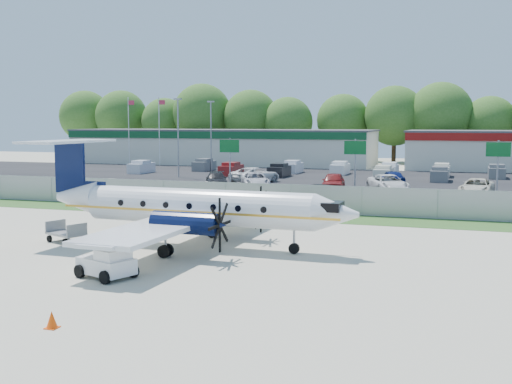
% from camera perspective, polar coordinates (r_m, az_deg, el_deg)
% --- Properties ---
extents(ground, '(170.00, 170.00, 0.00)m').
position_cam_1_polar(ground, '(32.47, -3.33, -5.14)').
color(ground, beige).
rests_on(ground, ground).
extents(grass_verge, '(170.00, 4.00, 0.02)m').
position_cam_1_polar(grass_verge, '(43.69, 2.46, -2.17)').
color(grass_verge, '#2D561E').
rests_on(grass_verge, ground).
extents(access_road, '(170.00, 8.00, 0.02)m').
position_cam_1_polar(access_road, '(50.40, 4.63, -1.05)').
color(access_road, black).
rests_on(access_road, ground).
extents(parking_lot, '(170.00, 32.00, 0.02)m').
position_cam_1_polar(parking_lot, '(70.87, 8.64, 1.02)').
color(parking_lot, black).
rests_on(parking_lot, ground).
extents(perimeter_fence, '(120.00, 0.06, 1.99)m').
position_cam_1_polar(perimeter_fence, '(45.47, 3.16, -0.58)').
color(perimeter_fence, gray).
rests_on(perimeter_fence, ground).
extents(building_west, '(46.40, 12.40, 5.24)m').
position_cam_1_polar(building_west, '(98.37, -3.08, 4.06)').
color(building_west, silver).
rests_on(building_west, ground).
extents(sign_left, '(1.80, 0.26, 5.00)m').
position_cam_1_polar(sign_left, '(56.16, -2.36, 3.40)').
color(sign_left, gray).
rests_on(sign_left, ground).
extents(sign_mid, '(1.80, 0.26, 5.00)m').
position_cam_1_polar(sign_mid, '(53.30, 8.80, 3.18)').
color(sign_mid, gray).
rests_on(sign_mid, ground).
extents(sign_right, '(1.80, 0.26, 5.00)m').
position_cam_1_polar(sign_right, '(52.63, 20.71, 2.81)').
color(sign_right, gray).
rests_on(sign_right, ground).
extents(flagpole_west, '(1.06, 0.12, 10.00)m').
position_cam_1_polar(flagpole_west, '(97.09, -11.21, 5.70)').
color(flagpole_west, white).
rests_on(flagpole_west, ground).
extents(flagpole_east, '(1.06, 0.12, 10.00)m').
position_cam_1_polar(flagpole_east, '(94.74, -8.56, 5.74)').
color(flagpole_east, white).
rests_on(flagpole_east, ground).
extents(light_pole_nw, '(0.90, 0.35, 9.09)m').
position_cam_1_polar(light_pole_nw, '(74.68, -6.94, 5.32)').
color(light_pole_nw, gray).
rests_on(light_pole_nw, ground).
extents(light_pole_sw, '(0.90, 0.35, 9.09)m').
position_cam_1_polar(light_pole_sw, '(83.84, -4.02, 5.45)').
color(light_pole_sw, gray).
rests_on(light_pole_sw, ground).
extents(tree_line, '(112.00, 6.00, 14.00)m').
position_cam_1_polar(tree_line, '(104.45, 11.77, 2.62)').
color(tree_line, '#305C1B').
rests_on(tree_line, ground).
extents(aircraft, '(17.39, 17.17, 5.41)m').
position_cam_1_polar(aircraft, '(33.03, -5.65, -1.29)').
color(aircraft, white).
rests_on(aircraft, ground).
extents(pushback_tug, '(2.66, 2.33, 1.25)m').
position_cam_1_polar(pushback_tug, '(27.24, -13.03, -6.23)').
color(pushback_tug, white).
rests_on(pushback_tug, ground).
extents(baggage_cart_far, '(2.37, 1.90, 1.08)m').
position_cam_1_polar(baggage_cart_far, '(35.78, -16.52, -3.50)').
color(baggage_cart_far, gray).
rests_on(baggage_cart_far, ground).
extents(cone_port_wing, '(0.39, 0.39, 0.55)m').
position_cam_1_polar(cone_port_wing, '(21.36, -17.69, -10.79)').
color(cone_port_wing, '#FF4B08').
rests_on(cone_port_wing, ground).
extents(cone_starboard_wing, '(0.36, 0.36, 0.51)m').
position_cam_1_polar(cone_starboard_wing, '(43.64, -4.68, -1.89)').
color(cone_starboard_wing, '#FF4B08').
rests_on(cone_starboard_wing, ground).
extents(road_car_west, '(4.85, 1.97, 1.56)m').
position_cam_1_polar(road_car_west, '(55.68, -12.77, -0.50)').
color(road_car_west, beige).
rests_on(road_car_west, ground).
extents(road_car_mid, '(4.79, 2.96, 1.52)m').
position_cam_1_polar(road_car_mid, '(51.96, 5.36, -0.85)').
color(road_car_mid, black).
rests_on(road_car_mid, ground).
extents(parked_car_a, '(3.84, 5.40, 1.45)m').
position_cam_1_polar(parked_car_a, '(63.26, -3.54, 0.44)').
color(parked_car_a, black).
rests_on(parked_car_a, ground).
extents(parked_car_b, '(4.51, 5.92, 1.49)m').
position_cam_1_polar(parked_car_b, '(62.40, -0.08, 0.37)').
color(parked_car_b, silver).
rests_on(parked_car_b, ground).
extents(parked_car_c, '(2.62, 5.18, 1.69)m').
position_cam_1_polar(parked_car_c, '(60.18, 6.89, 0.11)').
color(parked_car_c, maroon).
rests_on(parked_car_c, ground).
extents(parked_car_d, '(4.83, 6.42, 1.62)m').
position_cam_1_polar(parked_car_d, '(59.65, 11.64, -0.03)').
color(parked_car_d, silver).
rests_on(parked_car_d, ground).
extents(parked_car_e, '(3.23, 5.83, 1.54)m').
position_cam_1_polar(parked_car_e, '(58.44, 19.00, -0.38)').
color(parked_car_e, beige).
rests_on(parked_car_e, ground).
extents(parked_car_f, '(4.88, 6.56, 1.66)m').
position_cam_1_polar(parked_car_f, '(67.61, -0.09, 0.83)').
color(parked_car_f, silver).
rests_on(parked_car_f, ground).
extents(parked_car_g, '(3.34, 4.98, 1.58)m').
position_cam_1_polar(parked_car_g, '(65.96, 11.99, 0.55)').
color(parked_car_g, navy).
rests_on(parked_car_g, ground).
extents(far_parking_rows, '(56.00, 10.00, 1.60)m').
position_cam_1_polar(far_parking_rows, '(75.78, 9.27, 1.33)').
color(far_parking_rows, gray).
rests_on(far_parking_rows, ground).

